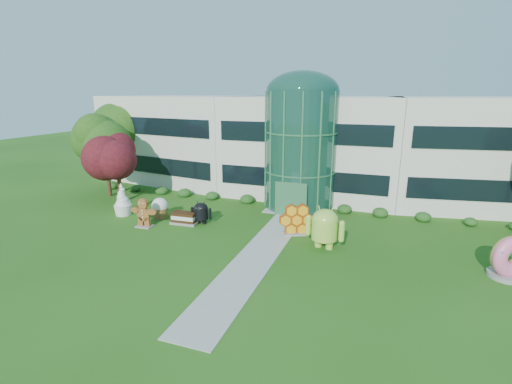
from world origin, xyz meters
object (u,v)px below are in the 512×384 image
(android_black, at_px, (201,211))
(gingerbread, at_px, (144,213))
(android_green, at_px, (325,225))
(donut, at_px, (510,256))

(android_black, relative_size, gingerbread, 0.81)
(android_black, height_order, gingerbread, gingerbread)
(android_black, xyz_separation_m, gingerbread, (-3.67, -2.04, 0.13))
(android_green, distance_m, donut, 10.05)
(android_black, relative_size, donut, 0.80)
(android_black, bearing_deg, android_green, -14.74)
(android_green, distance_m, gingerbread, 13.27)
(android_green, height_order, donut, android_green)
(android_green, bearing_deg, donut, 6.82)
(android_green, relative_size, android_black, 1.56)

